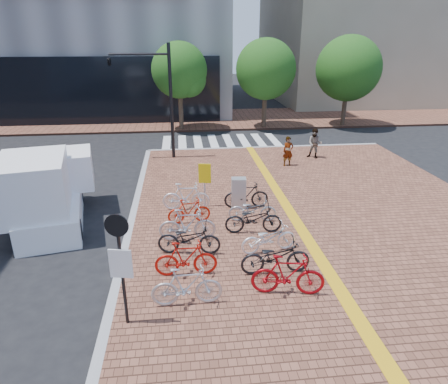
{
  "coord_description": "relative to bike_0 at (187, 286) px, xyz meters",
  "views": [
    {
      "loc": [
        -2.06,
        -11.0,
        6.54
      ],
      "look_at": [
        -0.63,
        2.06,
        1.3
      ],
      "focal_mm": 32.0,
      "sensor_mm": 36.0,
      "label": 1
    }
  ],
  "objects": [
    {
      "name": "ground",
      "position": [
        2.07,
        2.62,
        -0.69
      ],
      "size": [
        120.0,
        120.0,
        0.0
      ],
      "primitive_type": "plane",
      "color": "black",
      "rests_on": "ground"
    },
    {
      "name": "sidewalk",
      "position": [
        5.07,
        -2.38,
        -0.61
      ],
      "size": [
        14.0,
        34.0,
        0.15
      ],
      "primitive_type": "cube",
      "color": "brown",
      "rests_on": "ground"
    },
    {
      "name": "tactile_strip",
      "position": [
        4.07,
        -2.38,
        -0.53
      ],
      "size": [
        0.4,
        34.0,
        0.01
      ],
      "primitive_type": "cube",
      "color": "gold",
      "rests_on": "sidewalk"
    },
    {
      "name": "kerb_north",
      "position": [
        5.07,
        14.62,
        -0.61
      ],
      "size": [
        14.0,
        0.25,
        0.15
      ],
      "primitive_type": "cube",
      "color": "gray",
      "rests_on": "ground"
    },
    {
      "name": "far_sidewalk",
      "position": [
        2.07,
        23.62,
        -0.61
      ],
      "size": [
        70.0,
        8.0,
        0.15
      ],
      "primitive_type": "cube",
      "color": "brown",
      "rests_on": "ground"
    },
    {
      "name": "building_beige",
      "position": [
        20.07,
        34.62,
        8.31
      ],
      "size": [
        20.0,
        18.0,
        18.0
      ],
      "primitive_type": "cube",
      "color": "gray",
      "rests_on": "ground"
    },
    {
      "name": "crosswalk",
      "position": [
        2.57,
        16.62,
        -0.68
      ],
      "size": [
        7.5,
        4.0,
        0.01
      ],
      "color": "silver",
      "rests_on": "ground"
    },
    {
      "name": "street_trees",
      "position": [
        7.11,
        20.07,
        3.41
      ],
      "size": [
        16.2,
        4.6,
        6.35
      ],
      "color": "#38281E",
      "rests_on": "far_sidewalk"
    },
    {
      "name": "bike_0",
      "position": [
        0.0,
        0.0,
        0.0
      ],
      "size": [
        1.79,
        0.53,
        1.07
      ],
      "primitive_type": "imported",
      "rotation": [
        0.0,
        0.0,
        1.58
      ],
      "color": "silver",
      "rests_on": "sidewalk"
    },
    {
      "name": "bike_1",
      "position": [
        0.01,
        1.34,
        -0.01
      ],
      "size": [
        1.77,
        0.52,
        1.06
      ],
      "primitive_type": "imported",
      "rotation": [
        0.0,
        0.0,
        1.56
      ],
      "color": "red",
      "rests_on": "sidewalk"
    },
    {
      "name": "bike_2",
      "position": [
        0.13,
        2.54,
        -0.02
      ],
      "size": [
        2.02,
        0.95,
        1.02
      ],
      "primitive_type": "imported",
      "rotation": [
        0.0,
        0.0,
        1.42
      ],
      "color": "black",
      "rests_on": "sidewalk"
    },
    {
      "name": "bike_3",
      "position": [
        0.1,
        3.4,
        0.03
      ],
      "size": [
        1.88,
        0.59,
        1.12
      ],
      "primitive_type": "imported",
      "rotation": [
        0.0,
        0.0,
        1.54
      ],
      "color": "silver",
      "rests_on": "sidewalk"
    },
    {
      "name": "bike_4",
      "position": [
        0.19,
        4.7,
        -0.07
      ],
      "size": [
        1.59,
        0.64,
        0.93
      ],
      "primitive_type": "imported",
      "rotation": [
        0.0,
        0.0,
        1.71
      ],
      "color": "red",
      "rests_on": "sidewalk"
    },
    {
      "name": "bike_5",
      "position": [
        0.11,
        5.87,
        0.01
      ],
      "size": [
        1.85,
        0.63,
        1.09
      ],
      "primitive_type": "imported",
      "rotation": [
        0.0,
        0.0,
        1.5
      ],
      "color": "white",
      "rests_on": "sidewalk"
    },
    {
      "name": "bike_6",
      "position": [
        2.62,
        0.17,
        0.04
      ],
      "size": [
        1.97,
        0.86,
        1.15
      ],
      "primitive_type": "imported",
      "rotation": [
        0.0,
        0.0,
        1.4
      ],
      "color": "#9E0B12",
      "rests_on": "sidewalk"
    },
    {
      "name": "bike_7",
      "position": [
        2.52,
        1.17,
        -0.01
      ],
      "size": [
        1.99,
        0.71,
        1.04
      ],
      "primitive_type": "imported",
      "rotation": [
        0.0,
        0.0,
        1.58
      ],
      "color": "black",
      "rests_on": "sidewalk"
    },
    {
      "name": "bike_8",
      "position": [
        2.59,
        2.37,
        -0.06
      ],
      "size": [
        1.88,
        0.95,
        0.95
      ],
      "primitive_type": "imported",
      "rotation": [
        0.0,
        0.0,
        1.76
      ],
      "color": "white",
      "rests_on": "sidewalk"
    },
    {
      "name": "bike_9",
      "position": [
        2.35,
        3.69,
        -0.02
      ],
      "size": [
        1.98,
        0.78,
        1.02
      ],
      "primitive_type": "imported",
      "rotation": [
        0.0,
        0.0,
        1.52
      ],
      "color": "black",
      "rests_on": "sidewalk"
    },
    {
      "name": "bike_10",
      "position": [
        2.48,
        4.6,
        -0.08
      ],
      "size": [
        1.79,
        0.81,
        0.91
      ],
      "primitive_type": "imported",
      "rotation": [
        0.0,
        0.0,
        1.45
      ],
      "color": "#A4A4A8",
      "rests_on": "sidewalk"
    },
    {
      "name": "bike_11",
      "position": [
        2.45,
        5.82,
        -0.01
      ],
      "size": [
        1.74,
        0.51,
        1.04
      ],
      "primitive_type": "imported",
      "rotation": [
        0.0,
        0.0,
        1.56
      ],
      "color": "black",
      "rests_on": "sidewalk"
    },
    {
      "name": "pedestrian_a",
      "position": [
        5.43,
        10.88,
        0.23
      ],
      "size": [
        0.59,
        0.42,
        1.53
      ],
      "primitive_type": "imported",
      "rotation": [
        0.0,
        0.0,
        0.1
      ],
      "color": "gray",
      "rests_on": "sidewalk"
    },
    {
      "name": "pedestrian_b",
      "position": [
        7.24,
        12.08,
        0.27
      ],
      "size": [
        0.98,
        0.92,
        1.62
      ],
      "primitive_type": "imported",
      "rotation": [
        0.0,
        0.0,
        -0.51
      ],
      "color": "#4F5864",
      "rests_on": "sidewalk"
    },
    {
      "name": "utility_box",
      "position": [
        2.14,
        5.85,
        0.07
      ],
      "size": [
        0.59,
        0.45,
        1.22
      ],
      "primitive_type": "cube",
      "rotation": [
        0.0,
        0.0,
        -0.08
      ],
      "color": "#B4B5B9",
      "rests_on": "sidewalk"
    },
    {
      "name": "yellow_sign",
      "position": [
        0.85,
        6.09,
        0.69
      ],
      "size": [
        0.48,
        0.15,
        1.77
      ],
      "color": "#B7B7BC",
      "rests_on": "sidewalk"
    },
    {
      "name": "notice_sign",
      "position": [
        -1.43,
        -0.56,
        1.27
      ],
      "size": [
        0.53,
        0.17,
        2.86
      ],
      "color": "black",
      "rests_on": "sidewalk"
    },
    {
      "name": "traffic_light_pole",
      "position": [
        -1.81,
        13.06,
        3.58
      ],
      "size": [
        3.2,
        1.23,
        5.96
      ],
      "color": "black",
      "rests_on": "sidewalk"
    },
    {
      "name": "box_truck",
      "position": [
        -4.77,
        5.47,
        0.61
      ],
      "size": [
        2.95,
        5.05,
        2.74
      ],
      "color": "white",
      "rests_on": "ground"
    }
  ]
}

